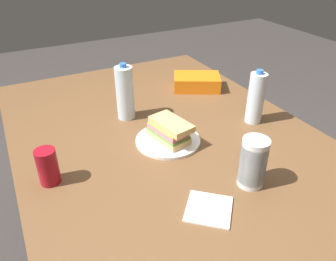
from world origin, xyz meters
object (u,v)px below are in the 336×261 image
(dining_table, at_px, (173,158))
(water_bottle_spare, at_px, (256,98))
(chip_bag, at_px, (197,82))
(water_bottle_tall, at_px, (125,93))
(soda_can_red, at_px, (48,167))
(plastic_cup_stack, at_px, (253,163))
(sandwich, at_px, (169,130))
(paper_plate, at_px, (168,140))

(dining_table, bearing_deg, water_bottle_spare, 88.24)
(chip_bag, xyz_separation_m, water_bottle_tall, (0.12, -0.43, 0.08))
(water_bottle_tall, bearing_deg, chip_bag, 105.65)
(soda_can_red, height_order, water_bottle_spare, water_bottle_spare)
(chip_bag, relative_size, plastic_cup_stack, 1.38)
(dining_table, height_order, sandwich, sandwich)
(sandwich, relative_size, soda_can_red, 1.60)
(paper_plate, height_order, plastic_cup_stack, plastic_cup_stack)
(paper_plate, relative_size, plastic_cup_stack, 1.49)
(plastic_cup_stack, bearing_deg, sandwich, -160.67)
(dining_table, xyz_separation_m, paper_plate, (-0.01, -0.01, 0.08))
(water_bottle_spare, bearing_deg, chip_bag, -175.15)
(soda_can_red, xyz_separation_m, water_bottle_tall, (-0.29, 0.38, 0.05))
(sandwich, xyz_separation_m, chip_bag, (-0.38, 0.36, -0.02))
(dining_table, height_order, soda_can_red, soda_can_red)
(soda_can_red, bearing_deg, water_bottle_spare, 90.94)
(paper_plate, xyz_separation_m, water_bottle_tall, (-0.26, -0.07, 0.11))
(sandwich, height_order, soda_can_red, soda_can_red)
(plastic_cup_stack, bearing_deg, water_bottle_tall, -162.29)
(chip_bag, xyz_separation_m, water_bottle_spare, (0.40, 0.03, 0.07))
(sandwich, bearing_deg, water_bottle_spare, 87.15)
(paper_plate, distance_m, sandwich, 0.05)
(water_bottle_tall, height_order, plastic_cup_stack, water_bottle_tall)
(water_bottle_spare, bearing_deg, soda_can_red, -89.06)
(sandwich, distance_m, water_bottle_tall, 0.28)
(dining_table, relative_size, chip_bag, 7.60)
(sandwich, xyz_separation_m, water_bottle_spare, (0.02, 0.39, 0.06))
(chip_bag, bearing_deg, paper_plate, -105.61)
(soda_can_red, height_order, water_bottle_tall, water_bottle_tall)
(sandwich, bearing_deg, water_bottle_tall, -164.42)
(chip_bag, relative_size, water_bottle_spare, 1.00)
(paper_plate, bearing_deg, dining_table, 53.18)
(paper_plate, relative_size, chip_bag, 1.08)
(paper_plate, bearing_deg, sandwich, 38.09)
(chip_bag, relative_size, water_bottle_tall, 0.94)
(soda_can_red, relative_size, water_bottle_tall, 0.50)
(dining_table, relative_size, sandwich, 8.96)
(sandwich, xyz_separation_m, soda_can_red, (0.03, -0.45, 0.01))
(soda_can_red, bearing_deg, paper_plate, 94.69)
(plastic_cup_stack, xyz_separation_m, water_bottle_spare, (-0.32, 0.27, 0.02))
(plastic_cup_stack, bearing_deg, soda_can_red, -118.15)
(dining_table, xyz_separation_m, plastic_cup_stack, (0.33, 0.11, 0.16))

